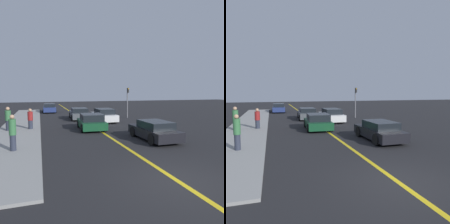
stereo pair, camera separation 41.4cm
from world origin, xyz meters
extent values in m
plane|color=black|center=(0.00, 0.00, 0.00)|extent=(120.00, 120.00, 0.00)
cube|color=gold|center=(0.00, 18.00, 0.00)|extent=(0.20, 60.00, 0.01)
cube|color=gray|center=(-6.01, 15.68, 0.05)|extent=(3.14, 31.36, 0.11)
cube|color=black|center=(2.43, 6.14, 0.48)|extent=(1.78, 4.17, 0.57)
cube|color=black|center=(2.43, 5.93, 1.00)|extent=(1.56, 2.30, 0.47)
cylinder|color=black|center=(1.59, 7.43, 0.34)|extent=(0.22, 0.69, 0.69)
cylinder|color=black|center=(3.26, 7.44, 0.34)|extent=(0.22, 0.69, 0.69)
cylinder|color=black|center=(1.60, 4.85, 0.34)|extent=(0.22, 0.69, 0.69)
cylinder|color=black|center=(3.27, 4.86, 0.34)|extent=(0.22, 0.69, 0.69)
cube|color=#144728|center=(-0.49, 11.20, 0.45)|extent=(2.08, 4.03, 0.56)
cube|color=black|center=(-0.49, 11.01, 1.00)|extent=(1.77, 2.25, 0.54)
cylinder|color=black|center=(-1.31, 12.47, 0.31)|extent=(0.25, 0.63, 0.62)
cylinder|color=black|center=(0.47, 12.38, 0.31)|extent=(0.25, 0.63, 0.62)
cylinder|color=black|center=(-1.44, 10.03, 0.31)|extent=(0.25, 0.63, 0.62)
cylinder|color=black|center=(0.34, 9.94, 0.31)|extent=(0.25, 0.63, 0.62)
cube|color=silver|center=(1.79, 15.33, 0.50)|extent=(1.82, 4.40, 0.63)
cube|color=black|center=(1.79, 15.11, 1.07)|extent=(1.60, 2.42, 0.52)
cylinder|color=black|center=(0.94, 16.69, 0.33)|extent=(0.22, 0.66, 0.66)
cylinder|color=black|center=(2.65, 16.69, 0.33)|extent=(0.22, 0.66, 0.66)
cylinder|color=black|center=(0.92, 13.97, 0.33)|extent=(0.22, 0.66, 0.66)
cylinder|color=black|center=(2.64, 13.96, 0.33)|extent=(0.22, 0.66, 0.66)
cube|color=#4C5156|center=(-0.29, 18.00, 0.49)|extent=(2.04, 4.39, 0.62)
cube|color=black|center=(-0.29, 17.79, 1.03)|extent=(1.73, 2.44, 0.45)
cylinder|color=black|center=(-1.09, 19.38, 0.32)|extent=(0.25, 0.64, 0.63)
cylinder|color=black|center=(0.65, 19.29, 0.32)|extent=(0.25, 0.64, 0.63)
cylinder|color=black|center=(-1.22, 16.71, 0.32)|extent=(0.25, 0.64, 0.63)
cylinder|color=black|center=(0.52, 16.63, 0.32)|extent=(0.25, 0.64, 0.63)
cube|color=navy|center=(-3.06, 27.44, 0.49)|extent=(1.81, 4.80, 0.64)
cube|color=black|center=(-3.06, 27.20, 1.05)|extent=(1.56, 2.65, 0.47)
cylinder|color=black|center=(-3.84, 28.93, 0.31)|extent=(0.23, 0.63, 0.62)
cylinder|color=black|center=(-2.22, 28.90, 0.31)|extent=(0.23, 0.63, 0.62)
cylinder|color=black|center=(-3.91, 25.98, 0.31)|extent=(0.23, 0.63, 0.62)
cylinder|color=black|center=(-2.28, 25.95, 0.31)|extent=(0.23, 0.63, 0.62)
cylinder|color=#282D3D|center=(-5.79, 5.72, 0.51)|extent=(0.29, 0.29, 0.80)
cylinder|color=#336B3D|center=(-5.79, 5.72, 1.31)|extent=(0.35, 0.35, 0.80)
sphere|color=tan|center=(-5.79, 5.72, 1.83)|extent=(0.23, 0.23, 0.23)
cylinder|color=#282D3D|center=(-6.76, 12.03, 0.49)|extent=(0.36, 0.36, 0.77)
cylinder|color=#336B3D|center=(-6.76, 12.03, 1.26)|extent=(0.43, 0.43, 0.77)
sphere|color=tan|center=(-6.76, 12.03, 1.78)|extent=(0.28, 0.28, 0.28)
cylinder|color=#282D3D|center=(-5.19, 12.30, 0.45)|extent=(0.34, 0.34, 0.68)
cylinder|color=maroon|center=(-5.19, 12.30, 1.13)|extent=(0.40, 0.40, 0.68)
sphere|color=tan|center=(-5.19, 12.30, 1.61)|extent=(0.26, 0.26, 0.26)
cylinder|color=slate|center=(5.27, 17.42, 1.74)|extent=(0.12, 0.12, 3.48)
cube|color=black|center=(5.27, 17.24, 3.21)|extent=(0.18, 0.18, 0.55)
sphere|color=orange|center=(5.27, 17.15, 3.37)|extent=(0.14, 0.14, 0.14)
camera|label=1|loc=(-4.47, -6.10, 3.10)|focal=35.00mm
camera|label=2|loc=(-4.08, -6.22, 3.10)|focal=35.00mm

